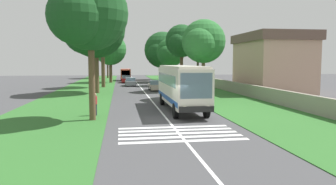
{
  "coord_description": "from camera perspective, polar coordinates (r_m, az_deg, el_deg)",
  "views": [
    {
      "loc": [
        -22.01,
        3.26,
        4.02
      ],
      "look_at": [
        3.54,
        -0.54,
        1.6
      ],
      "focal_mm": 34.56,
      "sensor_mm": 36.0,
      "label": 1
    }
  ],
  "objects": [
    {
      "name": "roadside_tree_left_2",
      "position": [
        65.0,
        -10.22,
        7.35
      ],
      "size": [
        7.4,
        6.22,
        9.63
      ],
      "color": "brown",
      "rests_on": "grass_verge_left"
    },
    {
      "name": "roadside_tree_left_4",
      "position": [
        83.11,
        -10.82,
        8.05
      ],
      "size": [
        7.86,
        6.66,
        11.51
      ],
      "color": "#4C3826",
      "rests_on": "grass_verge_left"
    },
    {
      "name": "roadside_tree_left_3",
      "position": [
        52.93,
        -11.64,
        10.01
      ],
      "size": [
        6.76,
        5.7,
        11.41
      ],
      "color": "brown",
      "rests_on": "grass_verge_left"
    },
    {
      "name": "roadside_wall",
      "position": [
        44.68,
        10.99,
        1.06
      ],
      "size": [
        70.0,
        0.4,
        1.42
      ],
      "primitive_type": "cube",
      "color": "gray",
      "rests_on": "grass_verge_right"
    },
    {
      "name": "trailing_minibus_0",
      "position": [
        71.75,
        -7.51,
        3.34
      ],
      "size": [
        6.0,
        2.14,
        2.53
      ],
      "color": "#CC4C33",
      "rests_on": "ground"
    },
    {
      "name": "trailing_car_2",
      "position": [
        64.51,
        -7.41,
        2.33
      ],
      "size": [
        4.3,
        1.78,
        1.43
      ],
      "color": "#B21E1E",
      "rests_on": "ground"
    },
    {
      "name": "roadside_tree_right_4",
      "position": [
        45.03,
        2.26,
        8.89
      ],
      "size": [
        5.4,
        4.49,
        9.15
      ],
      "color": "#4C3826",
      "rests_on": "grass_verge_right"
    },
    {
      "name": "roadside_tree_left_1",
      "position": [
        22.89,
        -14.02,
        13.13
      ],
      "size": [
        6.21,
        5.17,
        9.86
      ],
      "color": "brown",
      "rests_on": "grass_verge_left"
    },
    {
      "name": "utility_pole",
      "position": [
        36.66,
        5.28,
        5.43
      ],
      "size": [
        0.24,
        1.4,
        7.8
      ],
      "color": "#473828",
      "rests_on": "grass_verge_right"
    },
    {
      "name": "grass_verge_left",
      "position": [
        37.55,
        -15.97,
        -0.97
      ],
      "size": [
        120.0,
        8.0,
        0.04
      ],
      "primitive_type": "cube",
      "color": "#2D6628",
      "rests_on": "ground"
    },
    {
      "name": "roadside_tree_right_2",
      "position": [
        74.51,
        -1.42,
        6.83
      ],
      "size": [
        6.59,
        5.73,
        8.91
      ],
      "color": "#4C3826",
      "rests_on": "grass_verge_right"
    },
    {
      "name": "roadside_building",
      "position": [
        45.84,
        17.94,
        5.09
      ],
      "size": [
        11.0,
        8.0,
        7.89
      ],
      "color": "tan",
      "rests_on": "ground"
    },
    {
      "name": "ground",
      "position": [
        22.61,
        -0.03,
        -4.89
      ],
      "size": [
        160.0,
        160.0,
        0.0
      ],
      "primitive_type": "plane",
      "color": "#424244"
    },
    {
      "name": "pedestrian",
      "position": [
        24.85,
        -12.76,
        -1.98
      ],
      "size": [
        0.34,
        0.34,
        1.69
      ],
      "color": "#26262D",
      "rests_on": "grass_verge_left"
    },
    {
      "name": "roadside_tree_right_3",
      "position": [
        55.59,
        0.34,
        6.96
      ],
      "size": [
        5.61,
        4.89,
        8.11
      ],
      "color": "brown",
      "rests_on": "grass_verge_right"
    },
    {
      "name": "coach_bus",
      "position": [
        27.12,
        2.31,
        1.38
      ],
      "size": [
        11.16,
        2.62,
        3.73
      ],
      "color": "silver",
      "rests_on": "ground"
    },
    {
      "name": "centre_line",
      "position": [
        37.37,
        -3.41,
        -0.82
      ],
      "size": [
        110.0,
        0.16,
        0.01
      ],
      "primitive_type": "cube",
      "color": "silver",
      "rests_on": "ground"
    },
    {
      "name": "roadside_tree_right_0",
      "position": [
        65.27,
        -1.11,
        7.38
      ],
      "size": [
        8.22,
        7.28,
        10.08
      ],
      "color": "brown",
      "rests_on": "grass_verge_right"
    },
    {
      "name": "roadside_tree_left_0",
      "position": [
        43.09,
        -12.93,
        10.56
      ],
      "size": [
        9.6,
        7.59,
        11.99
      ],
      "color": "brown",
      "rests_on": "grass_verge_left"
    },
    {
      "name": "roadside_tree_right_1",
      "position": [
        36.03,
        6.05,
        8.73
      ],
      "size": [
        5.92,
        4.85,
        8.67
      ],
      "color": "brown",
      "rests_on": "grass_verge_right"
    },
    {
      "name": "zebra_crossing",
      "position": [
        18.47,
        1.93,
        -7.22
      ],
      "size": [
        4.05,
        6.8,
        0.01
      ],
      "color": "silver",
      "rests_on": "ground"
    },
    {
      "name": "trailing_car_0",
      "position": [
        46.41,
        -2.2,
        1.21
      ],
      "size": [
        4.3,
        1.78,
        1.43
      ],
      "color": "#B7A893",
      "rests_on": "ground"
    },
    {
      "name": "grass_verge_right",
      "position": [
        38.95,
        8.7,
        -0.6
      ],
      "size": [
        120.0,
        8.0,
        0.04
      ],
      "primitive_type": "cube",
      "color": "#2D6628",
      "rests_on": "ground"
    },
    {
      "name": "trailing_car_1",
      "position": [
        55.41,
        -6.64,
        1.85
      ],
      "size": [
        4.3,
        1.78,
        1.43
      ],
      "color": "gray",
      "rests_on": "ground"
    }
  ]
}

